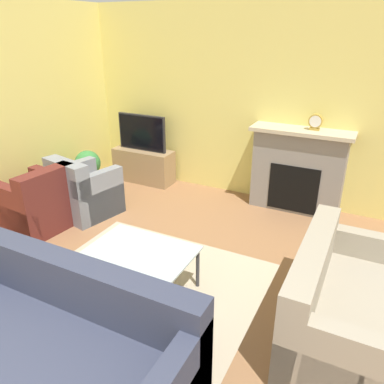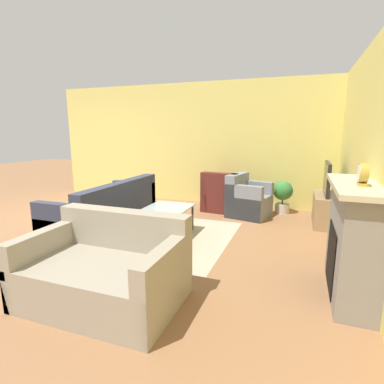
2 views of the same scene
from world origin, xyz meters
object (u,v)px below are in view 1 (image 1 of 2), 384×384
(mantel_clock, at_px, (316,122))
(tv, at_px, (142,133))
(couch_sectional, at_px, (54,345))
(coffee_table, at_px, (140,255))
(potted_plant, at_px, (88,168))
(armchair_by_window, at_px, (37,206))
(couch_loveseat, at_px, (351,311))
(armchair_accent, at_px, (84,193))

(mantel_clock, bearing_deg, tv, -178.04)
(couch_sectional, bearing_deg, coffee_table, 89.85)
(tv, distance_m, mantel_clock, 2.64)
(couch_sectional, distance_m, potted_plant, 3.43)
(couch_sectional, height_order, mantel_clock, mantel_clock)
(tv, height_order, coffee_table, tv)
(armchair_by_window, distance_m, mantel_clock, 3.67)
(tv, relative_size, mantel_clock, 4.06)
(armchair_by_window, bearing_deg, mantel_clock, 130.10)
(couch_sectional, bearing_deg, couch_loveseat, 35.64)
(tv, distance_m, couch_sectional, 3.85)
(couch_sectional, distance_m, coffee_table, 1.09)
(couch_sectional, xyz_separation_m, couch_loveseat, (1.84, 1.32, -0.00))
(tv, bearing_deg, armchair_accent, -91.57)
(potted_plant, xyz_separation_m, mantel_clock, (3.11, 0.84, 0.87))
(potted_plant, bearing_deg, tv, 55.93)
(armchair_by_window, relative_size, coffee_table, 0.84)
(tv, bearing_deg, coffee_table, -56.82)
(tv, distance_m, couch_loveseat, 4.06)
(armchair_by_window, height_order, coffee_table, armchair_by_window)
(mantel_clock, bearing_deg, armchair_by_window, -145.29)
(armchair_accent, distance_m, coffee_table, 1.90)
(armchair_by_window, bearing_deg, couch_loveseat, 91.80)
(couch_sectional, height_order, armchair_accent, same)
(armchair_by_window, distance_m, coffee_table, 1.93)
(couch_sectional, bearing_deg, armchair_by_window, 140.33)
(potted_plant, bearing_deg, armchair_accent, -53.35)
(coffee_table, bearing_deg, potted_plant, 141.50)
(armchair_accent, height_order, potted_plant, armchair_accent)
(armchair_by_window, height_order, armchair_accent, same)
(tv, distance_m, coffee_table, 2.89)
(couch_loveseat, xyz_separation_m, coffee_table, (-1.84, -0.23, 0.12))
(couch_loveseat, distance_m, coffee_table, 1.85)
(potted_plant, bearing_deg, couch_loveseat, -19.92)
(couch_loveseat, bearing_deg, potted_plant, 70.08)
(armchair_by_window, relative_size, mantel_clock, 4.02)
(armchair_accent, bearing_deg, coffee_table, 159.92)
(couch_loveseat, relative_size, mantel_clock, 7.15)
(potted_plant, bearing_deg, couch_sectional, -52.92)
(couch_loveseat, bearing_deg, tv, 57.55)
(couch_loveseat, bearing_deg, armchair_accent, 77.10)
(coffee_table, bearing_deg, tv, 123.18)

